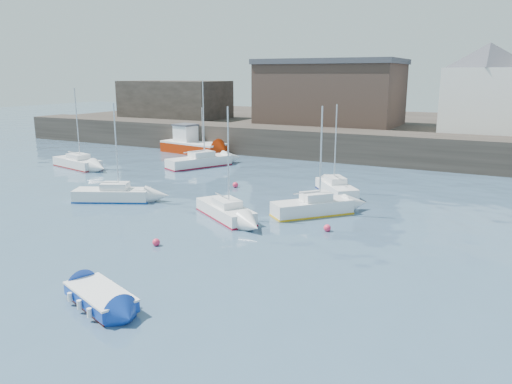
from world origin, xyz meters
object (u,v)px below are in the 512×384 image
at_px(fishing_boat, 192,144).
at_px(buoy_mid, 327,231).
at_px(sailboat_c, 313,207).
at_px(buoy_near, 156,246).
at_px(sailboat_b, 225,211).
at_px(sailboat_a, 112,194).
at_px(sailboat_h, 199,161).
at_px(blue_dinghy, 100,297).
at_px(sailboat_f, 336,188).
at_px(buoy_far, 235,187).
at_px(sailboat_e, 77,163).

height_order(fishing_boat, buoy_mid, fishing_boat).
xyz_separation_m(sailboat_c, buoy_near, (-5.10, -9.18, -0.52)).
bearing_deg(sailboat_c, sailboat_b, -146.50).
relative_size(sailboat_a, buoy_mid, 16.29).
xyz_separation_m(sailboat_h, buoy_mid, (17.72, -13.71, -0.53)).
height_order(blue_dinghy, sailboat_h, sailboat_h).
distance_m(sailboat_a, sailboat_h, 14.15).
xyz_separation_m(fishing_boat, buoy_mid, (23.33, -20.65, -1.00)).
relative_size(sailboat_a, sailboat_h, 0.83).
xyz_separation_m(fishing_boat, sailboat_c, (21.37, -17.85, -0.48)).
distance_m(blue_dinghy, sailboat_c, 15.91).
distance_m(sailboat_b, sailboat_f, 9.98).
relative_size(sailboat_b, sailboat_c, 1.01).
xyz_separation_m(fishing_boat, sailboat_a, (7.66, -20.93, -0.52)).
relative_size(sailboat_a, buoy_near, 16.90).
xyz_separation_m(sailboat_f, buoy_mid, (2.43, -8.87, -0.46)).
bearing_deg(sailboat_c, sailboat_h, 145.31).
bearing_deg(buoy_far, sailboat_e, 178.21).
xyz_separation_m(sailboat_b, sailboat_c, (4.58, 3.03, 0.07)).
bearing_deg(sailboat_h, blue_dinghy, -63.67).
height_order(blue_dinghy, sailboat_b, sailboat_b).
height_order(fishing_boat, buoy_far, fishing_boat).
bearing_deg(buoy_near, sailboat_e, 145.24).
relative_size(sailboat_a, sailboat_b, 0.99).
bearing_deg(buoy_near, blue_dinghy, -69.00).
distance_m(sailboat_c, sailboat_e, 26.32).
bearing_deg(buoy_near, sailboat_h, 117.96).
bearing_deg(sailboat_e, sailboat_h, 29.68).
relative_size(fishing_boat, sailboat_c, 1.20).
distance_m(blue_dinghy, sailboat_e, 31.22).
height_order(sailboat_c, sailboat_e, sailboat_e).
height_order(sailboat_b, sailboat_e, sailboat_e).
xyz_separation_m(sailboat_b, sailboat_h, (-11.19, 13.94, 0.09)).
bearing_deg(buoy_near, fishing_boat, 121.06).
height_order(sailboat_h, buoy_mid, sailboat_h).
relative_size(blue_dinghy, fishing_boat, 0.46).
bearing_deg(sailboat_f, blue_dinghy, -95.57).
xyz_separation_m(sailboat_b, buoy_mid, (6.54, 0.23, -0.44)).
height_order(buoy_near, buoy_far, buoy_far).
distance_m(sailboat_c, buoy_far, 9.46).
bearing_deg(buoy_far, buoy_near, -77.25).
xyz_separation_m(fishing_boat, buoy_far, (13.15, -13.21, -1.00)).
bearing_deg(sailboat_h, sailboat_a, -81.69).
bearing_deg(sailboat_a, sailboat_f, 34.66).
xyz_separation_m(sailboat_a, sailboat_h, (-2.05, 14.00, 0.05)).
distance_m(fishing_boat, buoy_far, 18.66).
height_order(sailboat_b, buoy_near, sailboat_b).
bearing_deg(sailboat_e, buoy_mid, -16.05).
height_order(sailboat_b, buoy_mid, sailboat_b).
relative_size(sailboat_c, sailboat_f, 1.04).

